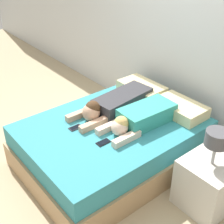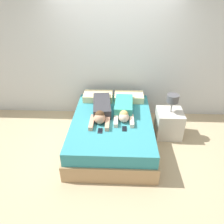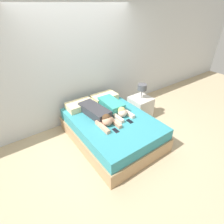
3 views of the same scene
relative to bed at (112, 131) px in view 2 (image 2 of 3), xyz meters
name	(u,v)px [view 2 (image 2 of 3)]	position (x,y,z in m)	size (l,w,h in m)	color
ground_plane	(112,142)	(0.00, 0.00, -0.26)	(12.00, 12.00, 0.00)	tan
wall_back	(114,57)	(0.00, 1.14, 1.04)	(12.00, 0.06, 2.60)	silver
bed	(112,131)	(0.00, 0.00, 0.00)	(1.47, 1.98, 0.52)	tan
pillow_head_left	(98,96)	(-0.32, 0.75, 0.33)	(0.59, 0.36, 0.13)	beige
pillow_head_right	(129,97)	(0.32, 0.75, 0.33)	(0.59, 0.36, 0.13)	beige
person_left	(101,109)	(-0.20, 0.20, 0.36)	(0.39, 1.09, 0.23)	#333338
person_right	(124,109)	(0.21, 0.23, 0.36)	(0.35, 0.90, 0.21)	teal
cell_phone_left	(100,131)	(-0.18, -0.36, 0.27)	(0.08, 0.14, 0.01)	#2D2D33
cell_phone_right	(124,129)	(0.22, -0.29, 0.27)	(0.08, 0.14, 0.01)	black
nightstand	(169,122)	(1.09, 0.30, 0.03)	(0.48, 0.48, 0.88)	beige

